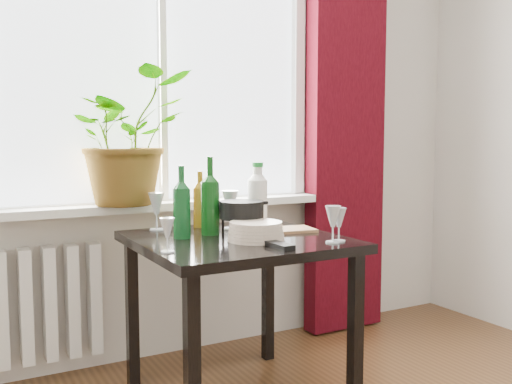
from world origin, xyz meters
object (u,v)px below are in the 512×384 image
wine_bottle_left (182,201)px  wineglass_far_right (339,224)px  wineglass_front_left (167,235)px  wineglass_back_left (157,211)px  wine_bottle_right (210,195)px  wineglass_front_right (333,224)px  table (237,258)px  tv_remote (277,245)px  bottle_amber (200,198)px  cutting_board (287,230)px  plate_stack (256,231)px  fondue_pot (242,218)px  cleaning_bottle (258,194)px  potted_plant (127,137)px  wineglass_back_center (230,209)px  radiator (14,308)px

wine_bottle_left → wineglass_far_right: bearing=-36.2°
wineglass_front_left → wineglass_back_left: bearing=75.2°
wineglass_back_left → wine_bottle_left: bearing=-84.6°
wine_bottle_right → wineglass_far_right: size_ratio=2.44×
wine_bottle_left → wine_bottle_right: size_ratio=0.89×
wineglass_far_right → wineglass_front_left: size_ratio=1.09×
wineglass_back_left → wineglass_front_right: bearing=-51.3°
table → tv_remote: size_ratio=4.71×
bottle_amber → wine_bottle_right: bearing=-101.7°
tv_remote → cutting_board: bearing=50.4°
plate_stack → fondue_pot: 0.16m
table → cleaning_bottle: size_ratio=2.61×
cleaning_bottle → wineglass_front_right: cleaning_bottle is taller
table → wineglass_far_right: (0.32, -0.30, 0.16)m
wine_bottle_right → wineglass_front_right: 0.57m
potted_plant → tv_remote: (0.36, -0.83, -0.42)m
table → fondue_pot: (0.04, 0.04, 0.17)m
wineglass_back_center → potted_plant: bearing=140.3°
wineglass_front_right → fondue_pot: size_ratio=0.69×
table → fondue_pot: bearing=43.6°
wineglass_back_left → plate_stack: 0.54m
wine_bottle_left → plate_stack: (0.25, -0.21, -0.12)m
table → wineglass_far_right: bearing=-43.5°
radiator → wineglass_back_center: (0.92, -0.41, 0.45)m
wineglass_far_right → wineglass_front_left: bearing=170.0°
wine_bottle_right → wineglass_far_right: 0.59m
table → wineglass_back_center: wineglass_back_center is taller
cleaning_bottle → fondue_pot: bearing=-139.2°
cleaning_bottle → cutting_board: 0.23m
wineglass_back_center → fondue_pot: (-0.03, -0.18, -0.02)m
wineglass_front_right → wineglass_back_center: bearing=111.7°
fondue_pot → tv_remote: size_ratio=1.24×
tv_remote → radiator: bearing=131.9°
wineglass_far_right → wineglass_back_center: (-0.25, 0.52, 0.02)m
radiator → plate_stack: 1.22m
table → potted_plant: 0.82m
table → cleaning_bottle: (0.20, 0.17, 0.25)m
potted_plant → bottle_amber: size_ratio=2.36×
wine_bottle_left → bottle_amber: bearing=52.3°
potted_plant → wineglass_front_right: size_ratio=4.22×
cutting_board → cleaning_bottle: bearing=116.2°
radiator → cutting_board: (1.12, -0.60, 0.37)m
table → bottle_amber: size_ratio=3.05×
radiator → tv_remote: 1.32m
radiator → cutting_board: bearing=-28.3°
potted_plant → wine_bottle_right: potted_plant is taller
tv_remote → cutting_board: (0.24, 0.31, -0.00)m
wine_bottle_right → wineglass_front_left: bearing=-136.2°
wine_bottle_left → wineglass_far_right: 0.67m
table → plate_stack: size_ratio=3.53×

